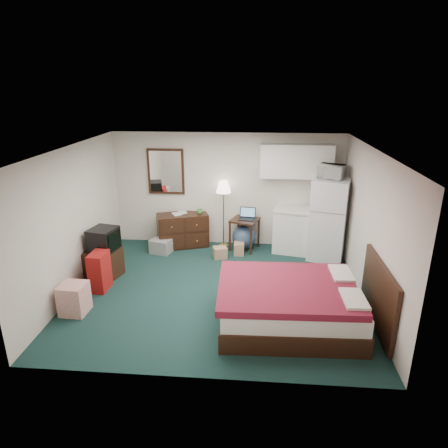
# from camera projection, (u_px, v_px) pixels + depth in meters

# --- Properties ---
(floor) EXTENTS (5.00, 4.50, 0.01)m
(floor) POSITION_uv_depth(u_px,v_px,m) (218.00, 290.00, 7.10)
(floor) COLOR #122B2A
(floor) RESTS_ON ground
(ceiling) EXTENTS (5.00, 4.50, 0.01)m
(ceiling) POSITION_uv_depth(u_px,v_px,m) (217.00, 149.00, 6.26)
(ceiling) COLOR silver
(ceiling) RESTS_ON walls
(walls) EXTENTS (5.01, 4.51, 2.50)m
(walls) POSITION_uv_depth(u_px,v_px,m) (217.00, 224.00, 6.68)
(walls) COLOR silver
(walls) RESTS_ON floor
(mirror) EXTENTS (0.80, 0.06, 1.00)m
(mirror) POSITION_uv_depth(u_px,v_px,m) (166.00, 171.00, 8.74)
(mirror) COLOR white
(mirror) RESTS_ON walls
(upper_cabinets) EXTENTS (1.50, 0.35, 0.70)m
(upper_cabinets) POSITION_uv_depth(u_px,v_px,m) (296.00, 161.00, 8.28)
(upper_cabinets) COLOR white
(upper_cabinets) RESTS_ON walls
(headboard) EXTENTS (0.06, 1.56, 1.00)m
(headboard) POSITION_uv_depth(u_px,v_px,m) (379.00, 296.00, 5.83)
(headboard) COLOR black
(headboard) RESTS_ON walls
(dresser) EXTENTS (1.21, 0.84, 0.75)m
(dresser) POSITION_uv_depth(u_px,v_px,m) (183.00, 230.00, 8.91)
(dresser) COLOR black
(dresser) RESTS_ON floor
(floor_lamp) EXTENTS (0.41, 0.41, 1.50)m
(floor_lamp) POSITION_uv_depth(u_px,v_px,m) (224.00, 214.00, 8.78)
(floor_lamp) COLOR gold
(floor_lamp) RESTS_ON floor
(desk) EXTENTS (0.70, 0.70, 0.69)m
(desk) POSITION_uv_depth(u_px,v_px,m) (244.00, 234.00, 8.77)
(desk) COLOR black
(desk) RESTS_ON floor
(exercise_ball) EXTENTS (0.66, 0.66, 0.53)m
(exercise_ball) POSITION_uv_depth(u_px,v_px,m) (244.00, 237.00, 8.82)
(exercise_ball) COLOR navy
(exercise_ball) RESTS_ON floor
(kitchen_counter) EXTENTS (0.97, 0.81, 0.93)m
(kitchen_counter) POSITION_uv_depth(u_px,v_px,m) (295.00, 231.00, 8.62)
(kitchen_counter) COLOR white
(kitchen_counter) RESTS_ON floor
(fridge) EXTENTS (0.88, 0.88, 1.70)m
(fridge) POSITION_uv_depth(u_px,v_px,m) (329.00, 219.00, 8.15)
(fridge) COLOR silver
(fridge) RESTS_ON floor
(bed) EXTENTS (2.10, 1.66, 0.66)m
(bed) POSITION_uv_depth(u_px,v_px,m) (290.00, 305.00, 6.00)
(bed) COLOR maroon
(bed) RESTS_ON floor
(tv_stand) EXTENTS (0.70, 0.73, 0.55)m
(tv_stand) POSITION_uv_depth(u_px,v_px,m) (103.00, 264.00, 7.49)
(tv_stand) COLOR black
(tv_stand) RESTS_ON floor
(suitcase) EXTENTS (0.28, 0.44, 0.70)m
(suitcase) POSITION_uv_depth(u_px,v_px,m) (100.00, 271.00, 7.02)
(suitcase) COLOR maroon
(suitcase) RESTS_ON floor
(retail_box) EXTENTS (0.42, 0.42, 0.50)m
(retail_box) POSITION_uv_depth(u_px,v_px,m) (74.00, 299.00, 6.33)
(retail_box) COLOR silver
(retail_box) RESTS_ON floor
(file_bin) EXTENTS (0.50, 0.43, 0.30)m
(file_bin) POSITION_uv_depth(u_px,v_px,m) (161.00, 246.00, 8.62)
(file_bin) COLOR gray
(file_bin) RESTS_ON floor
(cardboard_box_a) EXTENTS (0.33, 0.30, 0.23)m
(cardboard_box_a) POSITION_uv_depth(u_px,v_px,m) (220.00, 252.00, 8.38)
(cardboard_box_a) COLOR #998260
(cardboard_box_a) RESTS_ON floor
(cardboard_box_b) EXTENTS (0.22, 0.26, 0.25)m
(cardboard_box_b) POSITION_uv_depth(u_px,v_px,m) (239.00, 249.00, 8.55)
(cardboard_box_b) COLOR #998260
(cardboard_box_b) RESTS_ON floor
(laptop) EXTENTS (0.37, 0.32, 0.23)m
(laptop) POSITION_uv_depth(u_px,v_px,m) (247.00, 214.00, 8.59)
(laptop) COLOR black
(laptop) RESTS_ON desk
(crt_tv) EXTENTS (0.56, 0.58, 0.42)m
(crt_tv) POSITION_uv_depth(u_px,v_px,m) (104.00, 239.00, 7.34)
(crt_tv) COLOR black
(crt_tv) RESTS_ON tv_stand
(microwave) EXTENTS (0.57, 0.48, 0.34)m
(microwave) POSITION_uv_depth(u_px,v_px,m) (332.00, 170.00, 7.85)
(microwave) COLOR silver
(microwave) RESTS_ON fridge
(book_a) EXTENTS (0.16, 0.10, 0.24)m
(book_a) POSITION_uv_depth(u_px,v_px,m) (173.00, 210.00, 8.69)
(book_a) COLOR #998260
(book_a) RESTS_ON dresser
(book_b) EXTENTS (0.17, 0.09, 0.24)m
(book_b) POSITION_uv_depth(u_px,v_px,m) (178.00, 208.00, 8.80)
(book_b) COLOR #998260
(book_b) RESTS_ON dresser
(mug) EXTENTS (0.15, 0.13, 0.13)m
(mug) POSITION_uv_depth(u_px,v_px,m) (200.00, 211.00, 8.79)
(mug) COLOR #42943C
(mug) RESTS_ON dresser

